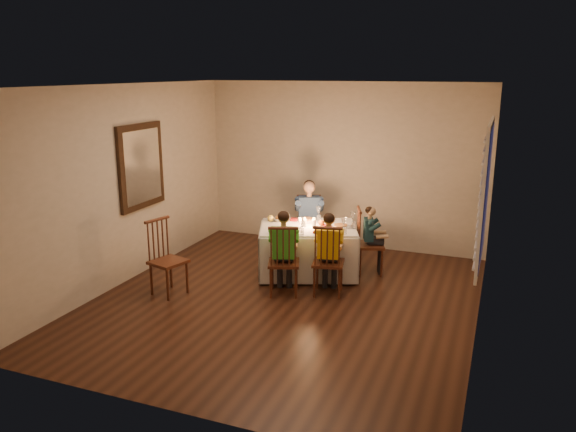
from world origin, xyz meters
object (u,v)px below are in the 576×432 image
at_px(chair_extra, 170,294).
at_px(serving_bowl, 281,220).
at_px(chair_near_left, 284,294).
at_px(child_yellow, 328,294).
at_px(dining_table, 308,240).
at_px(adult, 309,257).
at_px(chair_near_right, 328,294).
at_px(child_teal, 369,273).
at_px(chair_adult, 309,257).
at_px(child_green, 284,294).
at_px(chair_end, 369,273).

relative_size(chair_extra, serving_bowl, 4.77).
xyz_separation_m(chair_near_left, child_yellow, (0.52, 0.20, 0.00)).
height_order(dining_table, chair_near_left, dining_table).
relative_size(adult, child_yellow, 1.10).
xyz_separation_m(chair_near_left, chair_near_right, (0.52, 0.20, 0.00)).
xyz_separation_m(chair_near_right, serving_bowl, (-0.93, 0.71, 0.71)).
bearing_deg(child_teal, chair_near_right, 141.42).
relative_size(chair_near_left, chair_extra, 0.96).
distance_m(chair_near_left, adult, 1.50).
relative_size(chair_near_left, serving_bowl, 4.59).
height_order(chair_adult, chair_extra, chair_extra).
xyz_separation_m(dining_table, chair_near_right, (0.48, -0.59, -0.49)).
bearing_deg(dining_table, chair_extra, -157.69).
bearing_deg(child_yellow, adult, -72.38).
relative_size(chair_extra, adult, 0.82).
relative_size(chair_near_left, child_yellow, 0.87).
distance_m(chair_adult, child_yellow, 1.47).
xyz_separation_m(adult, child_yellow, (0.71, -1.29, 0.00)).
distance_m(chair_near_left, serving_bowl, 1.23).
relative_size(chair_extra, child_green, 0.88).
xyz_separation_m(chair_adult, chair_extra, (-1.17, -2.02, 0.00)).
distance_m(chair_near_left, chair_extra, 1.45).
relative_size(adult, child_green, 1.08).
distance_m(adult, child_green, 1.50).
bearing_deg(adult, dining_table, -93.53).
xyz_separation_m(chair_extra, serving_bowl, (0.95, 1.44, 0.71)).
relative_size(chair_adult, chair_near_left, 1.00).
height_order(chair_near_left, chair_end, same).
bearing_deg(chair_extra, chair_end, -37.14).
distance_m(adult, child_teal, 1.09).
height_order(dining_table, child_yellow, dining_table).
xyz_separation_m(dining_table, serving_bowl, (-0.45, 0.12, 0.22)).
height_order(child_yellow, serving_bowl, serving_bowl).
distance_m(child_green, child_yellow, 0.56).
height_order(adult, serving_bowl, serving_bowl).
height_order(dining_table, child_teal, dining_table).
relative_size(chair_end, child_yellow, 0.87).
height_order(child_yellow, child_teal, child_yellow).
bearing_deg(adult, child_teal, -41.09).
xyz_separation_m(chair_near_left, adult, (-0.18, 1.49, 0.00)).
distance_m(chair_end, serving_bowl, 1.45).
height_order(chair_near_left, child_yellow, child_yellow).
xyz_separation_m(chair_near_left, chair_end, (0.84, 1.13, 0.00)).
xyz_separation_m(dining_table, chair_adult, (-0.23, 0.70, -0.49)).
bearing_deg(child_yellow, chair_extra, 10.17).
xyz_separation_m(adult, child_teal, (1.03, -0.36, 0.00)).
bearing_deg(child_yellow, chair_end, -120.09).
distance_m(dining_table, chair_adult, 0.88).
bearing_deg(dining_table, chair_end, 2.04).
distance_m(child_green, serving_bowl, 1.23).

